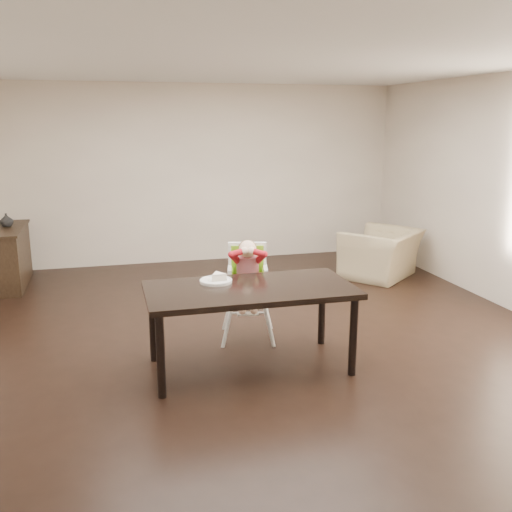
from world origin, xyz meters
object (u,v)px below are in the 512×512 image
Objects in this scene: high_chair at (248,269)px; dining_table at (250,296)px; armchair at (381,246)px; sideboard at (9,257)px.

dining_table is at bearing -89.47° from high_chair.
armchair is at bearing 44.54° from dining_table.
high_chair is 2.96m from armchair.
dining_table is 1.75× the size of armchair.
sideboard reaches higher than dining_table.
dining_table is at bearing 5.32° from armchair.
sideboard is (-4.98, 0.83, -0.05)m from armchair.
armchair is (2.37, 1.76, -0.27)m from high_chair.
high_chair is 0.81× the size of sideboard.
dining_table is 1.43× the size of sideboard.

